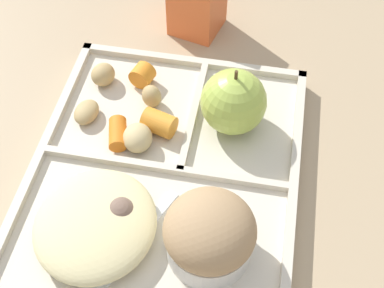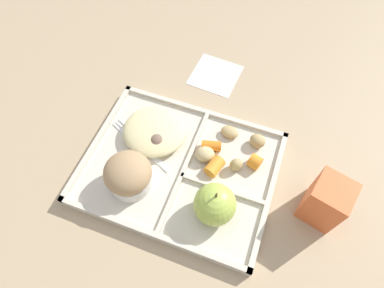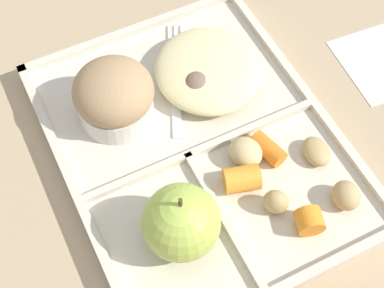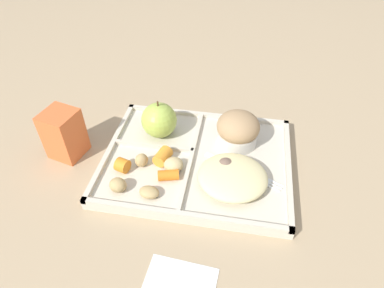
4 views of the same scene
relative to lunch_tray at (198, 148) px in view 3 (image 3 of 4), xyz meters
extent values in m
plane|color=tan|center=(0.00, 0.00, -0.01)|extent=(6.00, 6.00, 0.00)
cube|color=beige|center=(0.00, 0.00, 0.00)|extent=(0.36, 0.28, 0.02)
cube|color=beige|center=(0.00, -0.14, 0.01)|extent=(0.36, 0.01, 0.01)
cube|color=beige|center=(0.00, 0.14, 0.01)|extent=(0.36, 0.01, 0.01)
cube|color=beige|center=(-0.17, 0.00, 0.01)|extent=(0.01, 0.28, 0.01)
cube|color=beige|center=(0.17, 0.00, 0.01)|extent=(0.01, 0.28, 0.01)
cube|color=beige|center=(-0.01, 0.00, 0.01)|extent=(0.01, 0.26, 0.01)
cube|color=beige|center=(-0.09, 0.02, 0.01)|extent=(0.16, 0.01, 0.01)
sphere|color=#A8C14C|center=(-0.09, 0.06, 0.04)|extent=(0.07, 0.07, 0.07)
cylinder|color=#4C381E|center=(-0.09, 0.06, 0.08)|extent=(0.00, 0.00, 0.01)
cylinder|color=silver|center=(0.07, 0.06, 0.02)|extent=(0.08, 0.08, 0.03)
ellipsoid|color=tan|center=(0.07, 0.06, 0.05)|extent=(0.08, 0.08, 0.06)
cylinder|color=orange|center=(-0.13, -0.05, 0.02)|extent=(0.03, 0.03, 0.03)
cylinder|color=orange|center=(-0.06, -0.02, 0.02)|extent=(0.04, 0.04, 0.03)
cylinder|color=orange|center=(-0.04, -0.06, 0.02)|extent=(0.04, 0.03, 0.02)
ellipsoid|color=tan|center=(-0.12, -0.10, 0.02)|extent=(0.04, 0.03, 0.03)
ellipsoid|color=tan|center=(-0.04, -0.04, 0.02)|extent=(0.04, 0.04, 0.03)
ellipsoid|color=tan|center=(-0.07, -0.10, 0.02)|extent=(0.04, 0.03, 0.02)
ellipsoid|color=tan|center=(-0.10, -0.03, 0.02)|extent=(0.03, 0.03, 0.03)
ellipsoid|color=beige|center=(0.07, -0.05, 0.02)|extent=(0.12, 0.12, 0.03)
sphere|color=brown|center=(0.08, -0.05, 0.02)|extent=(0.03, 0.03, 0.03)
sphere|color=#755B4C|center=(0.06, -0.03, 0.02)|extent=(0.03, 0.03, 0.03)
sphere|color=brown|center=(0.10, -0.05, 0.02)|extent=(0.03, 0.03, 0.03)
cube|color=white|center=(0.06, -0.01, 0.01)|extent=(0.10, 0.05, 0.00)
cube|color=white|center=(0.13, -0.03, 0.01)|extent=(0.04, 0.03, 0.00)
cylinder|color=white|center=(0.15, -0.05, 0.01)|extent=(0.02, 0.01, 0.00)
cylinder|color=white|center=(0.15, -0.05, 0.01)|extent=(0.02, 0.01, 0.00)
cylinder|color=white|center=(0.15, -0.04, 0.01)|extent=(0.02, 0.01, 0.00)
camera|label=1|loc=(0.29, 0.08, 0.46)|focal=48.65mm
camera|label=2|loc=(-0.12, 0.25, 0.56)|focal=30.31mm
camera|label=3|loc=(-0.28, 0.15, 0.52)|focal=54.03mm
camera|label=4|loc=(0.07, -0.46, 0.47)|focal=31.58mm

